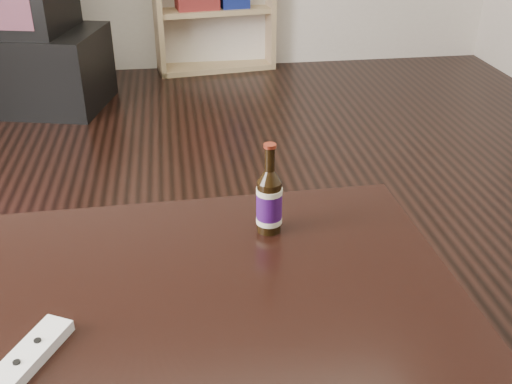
{
  "coord_description": "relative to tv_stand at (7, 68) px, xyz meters",
  "views": [
    {
      "loc": [
        0.23,
        -1.18,
        1.25
      ],
      "look_at": [
        0.39,
        -0.03,
        0.61
      ],
      "focal_mm": 42.0,
      "sensor_mm": 36.0,
      "label": 1
    }
  ],
  "objects": [
    {
      "name": "coffee_table",
      "position": [
        0.8,
        -2.65,
        0.22
      ],
      "size": [
        1.38,
        0.82,
        0.51
      ],
      "rotation": [
        0.0,
        0.0,
        0.02
      ],
      "color": "black",
      "rests_on": "floor"
    },
    {
      "name": "remote",
      "position": [
        0.67,
        -2.78,
        0.3
      ],
      "size": [
        0.14,
        0.2,
        0.02
      ],
      "rotation": [
        0.0,
        0.0,
        -0.48
      ],
      "color": "silver",
      "rests_on": "coffee_table"
    },
    {
      "name": "beer_bottle",
      "position": [
        1.14,
        -2.42,
        0.37
      ],
      "size": [
        0.07,
        0.07,
        0.22
      ],
      "rotation": [
        0.0,
        0.0,
        0.17
      ],
      "color": "black",
      "rests_on": "coffee_table"
    },
    {
      "name": "tv_stand",
      "position": [
        0.0,
        0.0,
        0.0
      ],
      "size": [
        1.21,
        0.81,
        0.44
      ],
      "primitive_type": "cube",
      "rotation": [
        0.0,
        0.0,
        -0.25
      ],
      "color": "black",
      "rests_on": "floor"
    }
  ]
}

